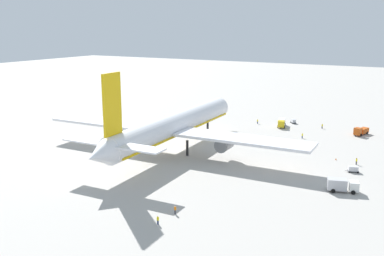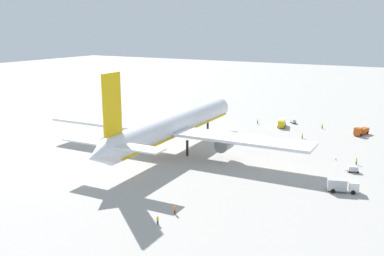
% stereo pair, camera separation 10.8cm
% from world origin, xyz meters
% --- Properties ---
extents(ground_plane, '(600.00, 600.00, 0.00)m').
position_xyz_m(ground_plane, '(0.00, 0.00, 0.00)').
color(ground_plane, '#ADA8A0').
extents(airliner, '(71.73, 78.04, 24.50)m').
position_xyz_m(airliner, '(-1.34, -0.09, 7.28)').
color(airliner, white).
rests_on(airliner, ground).
extents(service_truck_0, '(4.17, 6.72, 2.77)m').
position_xyz_m(service_truck_0, '(-9.52, -46.98, 1.52)').
color(service_truck_0, white).
rests_on(service_truck_0, ground).
extents(service_truck_2, '(6.89, 4.01, 2.67)m').
position_xyz_m(service_truck_2, '(44.32, -42.82, 1.33)').
color(service_truck_2, '#BF4C14').
rests_on(service_truck_2, ground).
extents(service_truck_3, '(7.08, 3.85, 2.61)m').
position_xyz_m(service_truck_3, '(43.28, -16.81, 1.50)').
color(service_truck_3, yellow).
rests_on(service_truck_3, ground).
extents(baggage_cart_0, '(2.17, 3.23, 1.46)m').
position_xyz_m(baggage_cart_0, '(4.90, -46.96, 0.79)').
color(baggage_cart_0, '#595B60').
rests_on(baggage_cart_0, ground).
extents(baggage_cart_1, '(3.14, 2.70, 1.50)m').
position_xyz_m(baggage_cart_1, '(50.76, -18.78, 0.82)').
color(baggage_cart_1, '#595B60').
rests_on(baggage_cart_1, ground).
extents(ground_worker_0, '(0.51, 0.51, 1.78)m').
position_xyz_m(ground_worker_0, '(11.32, -46.68, 0.91)').
color(ground_worker_0, '#3F3F47').
rests_on(ground_worker_0, ground).
extents(ground_worker_1, '(0.52, 0.52, 1.64)m').
position_xyz_m(ground_worker_1, '(-36.39, -22.08, 0.83)').
color(ground_worker_1, '#3F3F47').
rests_on(ground_worker_1, ground).
extents(ground_worker_2, '(0.51, 0.51, 1.67)m').
position_xyz_m(ground_worker_2, '(43.49, -7.84, 0.84)').
color(ground_worker_2, navy).
rests_on(ground_worker_2, ground).
extents(ground_worker_3, '(0.44, 0.44, 1.67)m').
position_xyz_m(ground_worker_3, '(47.31, -29.84, 0.84)').
color(ground_worker_3, black).
rests_on(ground_worker_3, ground).
extents(ground_worker_4, '(0.54, 0.54, 1.60)m').
position_xyz_m(ground_worker_4, '(-41.58, -21.68, 0.81)').
color(ground_worker_4, navy).
rests_on(ground_worker_4, ground).
extents(ground_worker_5, '(0.56, 0.56, 1.70)m').
position_xyz_m(ground_worker_5, '(30.76, -27.52, 0.86)').
color(ground_worker_5, navy).
rests_on(ground_worker_5, ground).
extents(traffic_cone_0, '(0.36, 0.36, 0.55)m').
position_xyz_m(traffic_cone_0, '(38.26, 28.24, 0.28)').
color(traffic_cone_0, orange).
rests_on(traffic_cone_0, ground).
extents(traffic_cone_1, '(0.36, 0.36, 0.55)m').
position_xyz_m(traffic_cone_1, '(12.81, -41.37, 0.28)').
color(traffic_cone_1, orange).
rests_on(traffic_cone_1, ground).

